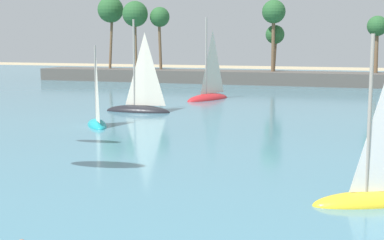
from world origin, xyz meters
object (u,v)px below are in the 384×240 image
Objects in this scene: sailboat_toward_headland at (97,118)px; sailboat_mid_bay at (139,103)px; sailboat_near_shore at (209,92)px; sailboat_far_left at (375,187)px.

sailboat_mid_bay is at bearing 92.47° from sailboat_toward_headland.
sailboat_near_shore reaches higher than sailboat_toward_headland.
sailboat_mid_bay is at bearing -103.27° from sailboat_near_shore.
sailboat_toward_headland is 23.38m from sailboat_far_left.
sailboat_near_shore is 19.70m from sailboat_toward_headland.
sailboat_far_left is at bearing -36.28° from sailboat_toward_headland.
sailboat_mid_bay is 8.17m from sailboat_toward_headland.
sailboat_toward_headland is (-2.34, -19.56, -0.25)m from sailboat_near_shore.
sailboat_toward_headland is at bearing -96.82° from sailboat_near_shore.
sailboat_near_shore is at bearing 83.18° from sailboat_toward_headland.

